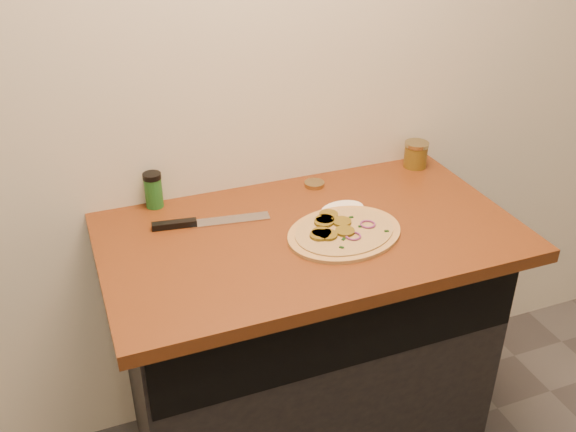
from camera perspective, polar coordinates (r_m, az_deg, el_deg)
name	(u,v)px	position (r m, az deg, el deg)	size (l,w,h in m)	color
cabinet	(304,347)	(2.16, 1.43, -11.57)	(1.10, 0.60, 0.86)	black
countertop	(310,235)	(1.87, 1.95, -1.72)	(1.20, 0.70, 0.04)	brown
pizza	(343,232)	(1.84, 4.91, -1.41)	(0.42, 0.42, 0.02)	tan
chefs_knife	(201,222)	(1.90, -7.77, -0.56)	(0.35, 0.08, 0.02)	#B7BAC1
mason_jar_lid	(314,184)	(2.10, 2.36, 2.86)	(0.07, 0.07, 0.01)	#9D8D5B
salsa_jar	(416,154)	(2.26, 11.29, 5.39)	(0.08, 0.08, 0.09)	#942D0E
spice_shaker	(153,190)	(1.99, -11.88, 2.28)	(0.06, 0.06, 0.11)	#206525
flour_spill	(342,209)	(1.97, 4.86, 0.63)	(0.14, 0.14, 0.00)	white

